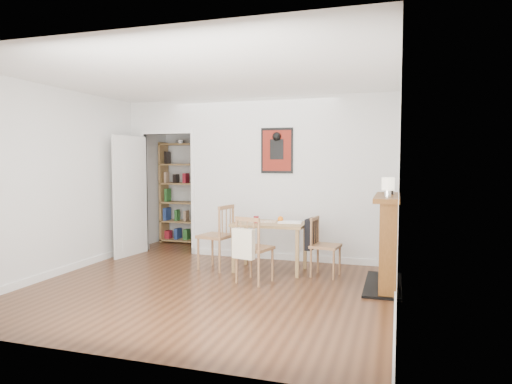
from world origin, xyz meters
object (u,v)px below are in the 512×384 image
(ceramic_jar_a, at_px, (389,189))
(chair_left, at_px, (216,237))
(dining_table, at_px, (270,229))
(chair_front, at_px, (254,249))
(red_glass, at_px, (256,219))
(chair_right, at_px, (324,246))
(mantel_lamp, at_px, (388,185))
(ceramic_jar_b, at_px, (388,189))
(bookshelf, at_px, (182,193))
(orange_fruit, at_px, (280,219))
(fireplace, at_px, (390,238))
(notebook, at_px, (290,222))

(ceramic_jar_a, bearing_deg, chair_left, 178.61)
(dining_table, bearing_deg, chair_left, -171.94)
(chair_front, relative_size, red_glass, 9.19)
(chair_front, bearing_deg, chair_right, 36.17)
(chair_left, bearing_deg, chair_right, 1.84)
(chair_right, relative_size, ceramic_jar_a, 6.47)
(mantel_lamp, xyz_separation_m, ceramic_jar_b, (-0.01, 0.71, -0.09))
(mantel_lamp, bearing_deg, dining_table, 157.30)
(chair_front, bearing_deg, bookshelf, 132.98)
(orange_fruit, bearing_deg, ceramic_jar_b, -4.21)
(chair_front, relative_size, orange_fruit, 10.66)
(chair_right, xyz_separation_m, ceramic_jar_b, (0.83, 0.09, 0.79))
(orange_fruit, bearing_deg, mantel_lamp, -28.40)
(chair_right, relative_size, red_glass, 8.56)
(fireplace, distance_m, mantel_lamp, 0.78)
(chair_left, bearing_deg, mantel_lamp, -13.21)
(dining_table, xyz_separation_m, chair_front, (-0.03, -0.66, -0.17))
(notebook, bearing_deg, red_glass, -162.09)
(dining_table, relative_size, ceramic_jar_a, 8.13)
(notebook, xyz_separation_m, ceramic_jar_b, (1.35, -0.07, 0.50))
(bookshelf, bearing_deg, red_glass, -40.80)
(bookshelf, height_order, orange_fruit, bookshelf)
(orange_fruit, height_order, ceramic_jar_a, ceramic_jar_a)
(notebook, distance_m, mantel_lamp, 1.67)
(chair_left, height_order, ceramic_jar_a, ceramic_jar_a)
(mantel_lamp, relative_size, ceramic_jar_a, 1.85)
(bookshelf, distance_m, orange_fruit, 2.88)
(chair_left, relative_size, notebook, 2.88)
(chair_right, distance_m, notebook, 0.61)
(red_glass, bearing_deg, orange_fruit, 32.06)
(chair_left, bearing_deg, fireplace, -4.99)
(red_glass, xyz_separation_m, ceramic_jar_a, (1.83, -0.11, 0.47))
(chair_left, bearing_deg, ceramic_jar_b, 3.26)
(chair_left, xyz_separation_m, red_glass, (0.61, 0.05, 0.27))
(red_glass, distance_m, ceramic_jar_a, 1.89)
(chair_right, height_order, mantel_lamp, mantel_lamp)
(ceramic_jar_b, bearing_deg, notebook, 177.20)
(chair_front, bearing_deg, mantel_lamp, -0.62)
(dining_table, height_order, mantel_lamp, mantel_lamp)
(dining_table, distance_m, bookshelf, 2.87)
(bookshelf, bearing_deg, chair_front, -47.02)
(notebook, bearing_deg, chair_front, -111.99)
(bookshelf, bearing_deg, fireplace, -27.69)
(notebook, bearing_deg, chair_left, -169.23)
(fireplace, xyz_separation_m, orange_fruit, (-1.54, 0.46, 0.13))
(notebook, height_order, mantel_lamp, mantel_lamp)
(mantel_lamp, bearing_deg, chair_front, 179.38)
(orange_fruit, distance_m, ceramic_jar_b, 1.57)
(red_glass, height_order, notebook, red_glass)
(mantel_lamp, bearing_deg, red_glass, 161.11)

